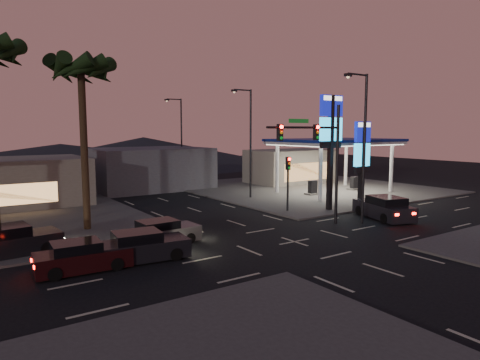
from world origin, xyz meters
TOP-DOWN VIEW (x-y plane):
  - ground at (0.00, 0.00)m, footprint 140.00×140.00m
  - corner_lot_ne at (16.00, 16.00)m, footprint 24.00×24.00m
  - gas_station at (16.00, 12.00)m, footprint 12.20×8.20m
  - convenience_store at (18.00, 21.00)m, footprint 10.00×6.00m
  - pylon_sign_tall at (8.50, 5.50)m, footprint 2.20×0.35m
  - pylon_sign_short at (11.00, 4.50)m, footprint 1.60×0.35m
  - traffic_signal_mast at (3.76, 1.99)m, footprint 6.10×0.39m
  - pedestal_signal at (5.50, 6.98)m, footprint 0.32×0.39m
  - streetlight_near at (6.79, 1.00)m, footprint 2.14×0.25m
  - streetlight_mid at (6.79, 14.00)m, footprint 2.14×0.25m
  - streetlight_far at (6.79, 28.00)m, footprint 2.14×0.25m
  - palm_a at (-9.00, 9.50)m, footprint 4.41×4.41m
  - building_far_mid at (2.00, 26.00)m, footprint 12.00×9.00m
  - hill_right at (15.00, 60.00)m, footprint 50.00×50.00m
  - hill_center at (0.00, 60.00)m, footprint 60.00×60.00m
  - car_lane_a_front at (-8.50, 1.59)m, footprint 4.61×2.26m
  - car_lane_a_mid at (-11.33, 1.63)m, footprint 4.32×2.00m
  - car_lane_b_front at (-6.46, 3.83)m, footprint 4.29×1.93m
  - car_lane_b_mid at (-13.79, 5.96)m, footprint 4.99×2.46m
  - suv_station at (9.60, 1.21)m, footprint 3.45×5.29m

SIDE VIEW (x-z plane):
  - ground at x=0.00m, z-range 0.00..0.00m
  - corner_lot_ne at x=16.00m, z-range 0.00..0.12m
  - car_lane_b_front at x=-6.46m, z-range -0.05..1.33m
  - car_lane_a_mid at x=-11.33m, z-range -0.05..1.33m
  - car_lane_a_front at x=-8.50m, z-range -0.05..1.41m
  - car_lane_b_mid at x=-13.79m, z-range -0.06..1.52m
  - suv_station at x=9.60m, z-range -0.06..1.58m
  - convenience_store at x=18.00m, z-range 0.00..4.00m
  - hill_center at x=0.00m, z-range 0.00..4.00m
  - building_far_mid at x=2.00m, z-range 0.00..4.40m
  - hill_right at x=15.00m, z-range 0.00..5.00m
  - pedestal_signal at x=5.50m, z-range 0.77..5.07m
  - pylon_sign_short at x=11.00m, z-range 1.16..8.16m
  - gas_station at x=16.00m, z-range 2.34..7.82m
  - traffic_signal_mast at x=3.76m, z-range 1.23..9.23m
  - streetlight_near at x=6.79m, z-range 0.72..10.72m
  - streetlight_mid at x=6.79m, z-range 0.72..10.72m
  - streetlight_far at x=6.79m, z-range 0.72..10.72m
  - pylon_sign_tall at x=8.50m, z-range 1.89..10.89m
  - palm_a at x=-9.00m, z-range 4.00..14.86m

